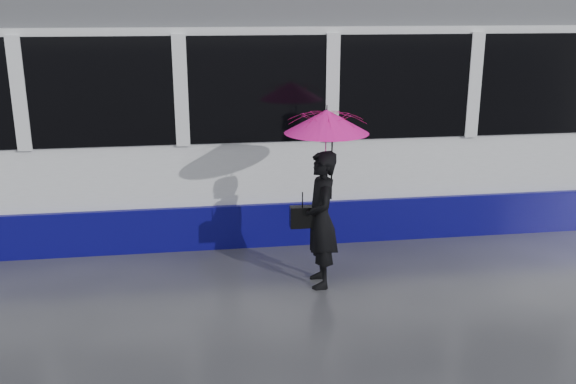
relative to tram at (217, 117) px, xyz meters
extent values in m
plane|color=#2F2F34|center=(0.10, -2.50, -1.64)|extent=(90.00, 90.00, 0.00)
cube|color=#3F3D38|center=(0.10, -0.72, -1.63)|extent=(34.00, 0.07, 0.02)
cube|color=#3F3D38|center=(0.10, 0.72, -1.63)|extent=(34.00, 0.07, 0.02)
cube|color=white|center=(0.00, 0.00, -0.11)|extent=(24.00, 2.40, 2.95)
cube|color=#0B0862|center=(0.00, 0.00, -1.33)|extent=(24.00, 2.56, 0.62)
cube|color=black|center=(0.00, 0.00, 0.56)|extent=(23.00, 2.48, 1.40)
cube|color=#55565C|center=(0.00, 0.00, 1.54)|extent=(23.60, 2.20, 0.35)
imported|color=black|center=(1.10, -2.59, -0.81)|extent=(0.41, 0.61, 1.66)
imported|color=#FE159B|center=(1.15, -2.59, 0.11)|extent=(0.92, 0.93, 0.83)
cone|color=#FE159B|center=(1.15, -2.59, 0.37)|extent=(0.99, 0.99, 0.27)
cylinder|color=black|center=(1.15, -2.59, 0.52)|extent=(0.01, 0.01, 0.06)
cylinder|color=black|center=(1.22, -2.57, -0.20)|extent=(0.02, 0.02, 0.73)
cube|color=black|center=(0.88, -2.57, -0.77)|extent=(0.30, 0.13, 0.26)
cylinder|color=black|center=(0.88, -2.57, -0.55)|extent=(0.01, 0.01, 0.18)
camera|label=1|loc=(-0.33, -9.66, 1.66)|focal=40.00mm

